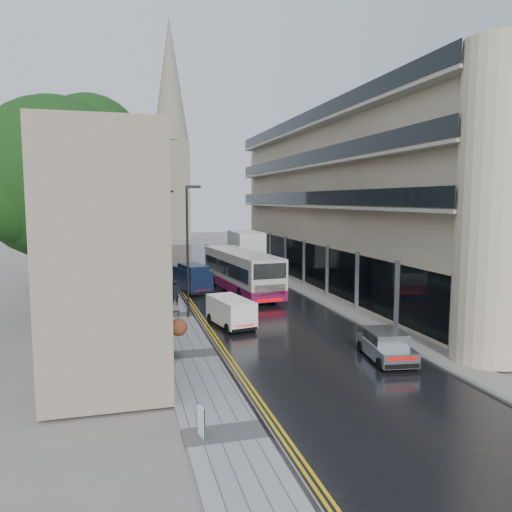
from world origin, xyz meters
name	(u,v)px	position (x,y,z in m)	size (l,w,h in m)	color
ground	(440,452)	(0.00, 0.00, 0.00)	(200.00, 200.00, 0.00)	slate
road	(234,289)	(0.00, 27.50, 0.01)	(9.00, 85.00, 0.02)	black
left_sidewalk	(162,292)	(-5.85, 27.50, 0.06)	(2.70, 85.00, 0.12)	gray
right_sidewalk	(296,286)	(5.40, 27.50, 0.06)	(1.80, 85.00, 0.12)	slate
old_shop_row	(113,216)	(-9.45, 30.00, 6.00)	(4.50, 56.00, 12.00)	gray
modern_block	(359,204)	(10.30, 26.00, 7.00)	(8.00, 40.00, 14.00)	beige
church_spire	(171,130)	(0.50, 82.00, 20.00)	(6.40, 6.40, 40.00)	gray
tree_near	(57,206)	(-12.50, 20.00, 6.95)	(10.56, 10.56, 13.89)	black
tree_far	(80,213)	(-12.20, 33.00, 6.23)	(9.24, 9.24, 12.46)	black
cream_bus	(240,279)	(-0.62, 22.71, 1.64)	(2.71, 11.92, 3.25)	beige
white_lorry	(237,255)	(1.59, 33.36, 2.17)	(2.46, 8.19, 4.30)	silver
silver_hatchback	(381,354)	(1.83, 6.81, 0.72)	(1.62, 3.71, 1.39)	#A0A1A4
white_van	(228,318)	(-3.31, 14.33, 0.88)	(1.63, 3.81, 1.72)	white
navy_van	(189,281)	(-3.95, 25.57, 1.17)	(1.81, 4.52, 2.30)	black
pedestrian	(175,293)	(-5.41, 22.04, 0.99)	(0.64, 0.42, 1.75)	black
lamp_post_near	(188,252)	(-4.95, 18.40, 4.15)	(0.91, 0.20, 8.05)	black
lamp_post_far	(165,235)	(-4.88, 34.71, 4.13)	(0.90, 0.20, 8.03)	black
estate_sign	(201,422)	(-6.63, 2.56, 0.58)	(0.08, 0.55, 0.92)	silver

